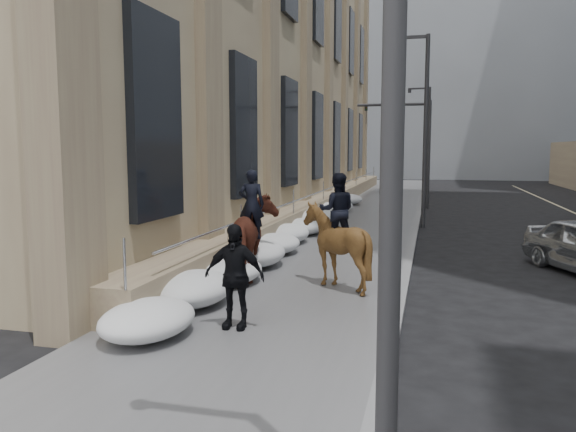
# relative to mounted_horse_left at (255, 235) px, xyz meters

# --- Properties ---
(ground) EXTENTS (140.00, 140.00, 0.00)m
(ground) POSITION_rel_mounted_horse_left_xyz_m (0.97, -2.68, -1.19)
(ground) COLOR black
(ground) RESTS_ON ground
(sidewalk) EXTENTS (5.00, 80.00, 0.12)m
(sidewalk) POSITION_rel_mounted_horse_left_xyz_m (0.97, 7.32, -1.13)
(sidewalk) COLOR #565659
(sidewalk) RESTS_ON ground
(curb) EXTENTS (0.24, 80.00, 0.12)m
(curb) POSITION_rel_mounted_horse_left_xyz_m (3.59, 7.32, -1.13)
(curb) COLOR slate
(curb) RESTS_ON ground
(limestone_building) EXTENTS (6.10, 44.00, 18.00)m
(limestone_building) POSITION_rel_mounted_horse_left_xyz_m (-4.29, 17.28, 7.71)
(limestone_building) COLOR #907A5E
(limestone_building) RESTS_ON ground
(bg_building_mid) EXTENTS (30.00, 12.00, 28.00)m
(bg_building_mid) POSITION_rel_mounted_horse_left_xyz_m (4.97, 57.32, 12.81)
(bg_building_mid) COLOR slate
(bg_building_mid) RESTS_ON ground
(bg_building_far) EXTENTS (24.00, 12.00, 20.00)m
(bg_building_far) POSITION_rel_mounted_horse_left_xyz_m (-5.03, 69.32, 8.81)
(bg_building_far) COLOR gray
(bg_building_far) RESTS_ON ground
(streetlight_mid) EXTENTS (1.71, 0.24, 8.00)m
(streetlight_mid) POSITION_rel_mounted_horse_left_xyz_m (3.71, 11.32, 3.39)
(streetlight_mid) COLOR #2D2D30
(streetlight_mid) RESTS_ON ground
(streetlight_far) EXTENTS (1.71, 0.24, 8.00)m
(streetlight_far) POSITION_rel_mounted_horse_left_xyz_m (3.71, 31.32, 3.39)
(streetlight_far) COLOR #2D2D30
(streetlight_far) RESTS_ON ground
(traffic_signal) EXTENTS (4.10, 0.22, 6.00)m
(traffic_signal) POSITION_rel_mounted_horse_left_xyz_m (3.04, 19.32, 2.81)
(traffic_signal) COLOR #2D2D30
(traffic_signal) RESTS_ON ground
(snow_bank) EXTENTS (1.70, 18.10, 0.76)m
(snow_bank) POSITION_rel_mounted_horse_left_xyz_m (-0.45, 5.43, -0.73)
(snow_bank) COLOR silver
(snow_bank) RESTS_ON sidewalk
(mounted_horse_left) EXTENTS (1.61, 2.58, 2.68)m
(mounted_horse_left) POSITION_rel_mounted_horse_left_xyz_m (0.00, 0.00, 0.00)
(mounted_horse_left) COLOR #4A2116
(mounted_horse_left) RESTS_ON sidewalk
(mounted_horse_right) EXTENTS (1.86, 2.01, 2.64)m
(mounted_horse_right) POSITION_rel_mounted_horse_left_xyz_m (2.08, -0.46, 0.02)
(mounted_horse_right) COLOR #452C13
(mounted_horse_right) RESTS_ON sidewalk
(pedestrian) EXTENTS (1.10, 0.47, 1.87)m
(pedestrian) POSITION_rel_mounted_horse_left_xyz_m (0.83, -3.86, -0.14)
(pedestrian) COLOR black
(pedestrian) RESTS_ON sidewalk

